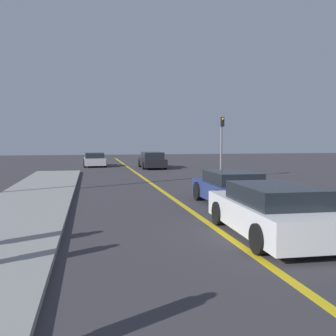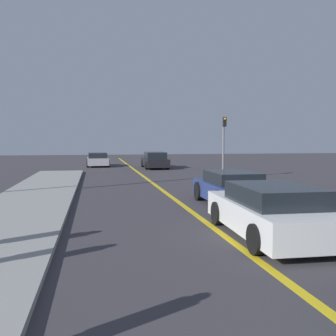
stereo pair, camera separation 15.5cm
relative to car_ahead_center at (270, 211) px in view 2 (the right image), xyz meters
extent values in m
cube|color=gold|center=(-1.05, 9.97, -0.61)|extent=(0.20, 60.00, 0.01)
cube|color=gray|center=(-6.40, 5.68, -0.55)|extent=(2.95, 27.43, 0.13)
cube|color=silver|center=(0.00, 0.05, -0.11)|extent=(1.98, 4.40, 0.65)
cube|color=black|center=(0.00, -0.17, 0.42)|extent=(1.69, 2.44, 0.43)
cylinder|color=black|center=(-0.82, 1.43, -0.30)|extent=(0.24, 0.64, 0.63)
cylinder|color=black|center=(0.91, 1.37, -0.30)|extent=(0.24, 0.64, 0.63)
cylinder|color=black|center=(-0.91, -1.27, -0.30)|extent=(0.24, 0.64, 0.63)
cylinder|color=black|center=(0.82, -1.33, -0.30)|extent=(0.24, 0.64, 0.63)
cube|color=navy|center=(0.64, 4.37, -0.12)|extent=(1.74, 3.82, 0.60)
cube|color=black|center=(0.64, 4.18, 0.38)|extent=(1.53, 2.10, 0.40)
cylinder|color=black|center=(-0.19, 5.55, -0.26)|extent=(0.22, 0.71, 0.71)
cylinder|color=black|center=(1.46, 5.55, -0.26)|extent=(0.22, 0.71, 0.71)
cylinder|color=black|center=(-0.18, 3.18, -0.26)|extent=(0.22, 0.71, 0.71)
cylinder|color=black|center=(1.46, 3.19, -0.26)|extent=(0.22, 0.71, 0.71)
cube|color=black|center=(0.79, 22.34, -0.12)|extent=(1.86, 4.71, 0.64)
cube|color=black|center=(0.79, 22.10, 0.46)|extent=(1.61, 2.60, 0.52)
cylinder|color=black|center=(-0.03, 23.80, -0.30)|extent=(0.23, 0.63, 0.62)
cylinder|color=black|center=(1.66, 23.77, -0.30)|extent=(0.23, 0.63, 0.62)
cylinder|color=black|center=(-0.08, 20.90, -0.30)|extent=(0.23, 0.63, 0.62)
cylinder|color=black|center=(1.61, 20.87, -0.30)|extent=(0.23, 0.63, 0.62)
cube|color=#9E9EA3|center=(-3.83, 25.30, -0.15)|extent=(1.86, 4.03, 0.59)
cube|color=black|center=(-3.83, 25.11, 0.37)|extent=(1.61, 2.23, 0.45)
cylinder|color=black|center=(-4.70, 26.52, -0.31)|extent=(0.23, 0.61, 0.60)
cylinder|color=black|center=(-3.01, 26.56, -0.31)|extent=(0.23, 0.61, 0.60)
cylinder|color=black|center=(-4.64, 24.05, -0.31)|extent=(0.23, 0.61, 0.60)
cylinder|color=black|center=(-2.95, 24.09, -0.31)|extent=(0.23, 0.61, 0.60)
cylinder|color=slate|center=(3.39, 12.93, 1.21)|extent=(0.12, 0.12, 3.65)
cube|color=black|center=(3.39, 12.75, 2.76)|extent=(0.18, 0.18, 0.55)
sphere|color=orange|center=(3.39, 12.66, 2.92)|extent=(0.14, 0.14, 0.14)
camera|label=1|loc=(-4.24, -8.13, 1.69)|focal=40.00mm
camera|label=2|loc=(-4.08, -8.16, 1.69)|focal=40.00mm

